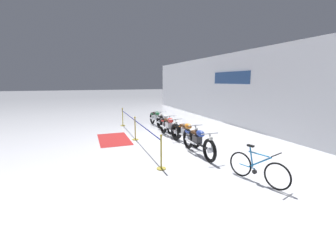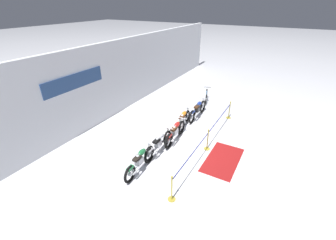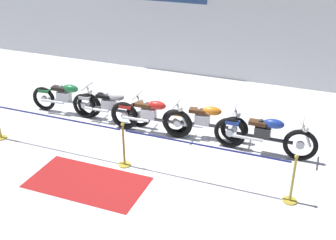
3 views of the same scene
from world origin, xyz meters
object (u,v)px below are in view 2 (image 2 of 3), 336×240
at_px(stanchion_far_left, 198,150).
at_px(floor_banner, 223,160).
at_px(motorcycle_silver_1, 159,144).
at_px(stanchion_mid_left, 207,143).
at_px(stanchion_mid_right, 229,112).
at_px(motorcycle_blue_4, 198,110).
at_px(motorcycle_green_0, 140,161).
at_px(motorcycle_red_2, 175,132).
at_px(motorcycle_orange_3, 183,120).
at_px(bicycle, 206,96).

bearing_deg(stanchion_far_left, floor_banner, -49.62).
bearing_deg(floor_banner, motorcycle_silver_1, 108.00).
height_order(stanchion_mid_left, stanchion_mid_right, same).
relative_size(motorcycle_silver_1, motorcycle_blue_4, 0.97).
relative_size(motorcycle_silver_1, floor_banner, 0.94).
distance_m(motorcycle_blue_4, stanchion_mid_right, 1.83).
bearing_deg(motorcycle_silver_1, motorcycle_blue_4, -2.47).
height_order(motorcycle_green_0, motorcycle_blue_4, motorcycle_blue_4).
bearing_deg(motorcycle_blue_4, stanchion_far_left, -157.55).
relative_size(motorcycle_red_2, motorcycle_orange_3, 1.01).
distance_m(motorcycle_green_0, motorcycle_blue_4, 5.49).
xyz_separation_m(motorcycle_red_2, stanchion_mid_left, (0.06, -1.62, -0.11)).
bearing_deg(motorcycle_orange_3, stanchion_far_left, -142.69).
bearing_deg(stanchion_far_left, stanchion_mid_left, 0.00).
bearing_deg(motorcycle_orange_3, stanchion_mid_right, -38.93).
bearing_deg(motorcycle_orange_3, motorcycle_red_2, -169.55).
bearing_deg(motorcycle_green_0, motorcycle_blue_4, -2.06).
bearing_deg(stanchion_mid_left, motorcycle_blue_4, 30.42).
height_order(motorcycle_silver_1, motorcycle_blue_4, motorcycle_blue_4).
bearing_deg(stanchion_mid_left, motorcycle_orange_3, 55.62).
relative_size(motorcycle_silver_1, stanchion_mid_right, 2.18).
bearing_deg(motorcycle_red_2, motorcycle_silver_1, 171.27).
relative_size(motorcycle_red_2, stanchion_mid_right, 2.08).
bearing_deg(motorcycle_green_0, floor_banner, -50.06).
bearing_deg(motorcycle_silver_1, motorcycle_red_2, -8.73).
relative_size(motorcycle_red_2, stanchion_far_left, 0.31).
distance_m(bicycle, floor_banner, 6.42).
distance_m(stanchion_far_left, stanchion_mid_left, 1.22).
bearing_deg(stanchion_mid_right, stanchion_far_left, 180.00).
height_order(bicycle, stanchion_far_left, stanchion_far_left).
distance_m(motorcycle_green_0, stanchion_far_left, 2.39).
distance_m(motorcycle_green_0, floor_banner, 3.58).
bearing_deg(stanchion_far_left, motorcycle_blue_4, 22.45).
xyz_separation_m(motorcycle_green_0, motorcycle_red_2, (2.64, -0.21, 0.00)).
relative_size(motorcycle_blue_4, stanchion_mid_left, 2.26).
bearing_deg(stanchion_far_left, motorcycle_red_2, 55.53).
distance_m(motorcycle_silver_1, stanchion_far_left, 1.83).
height_order(bicycle, floor_banner, bicycle).
distance_m(motorcycle_silver_1, motorcycle_orange_3, 2.57).
bearing_deg(stanchion_mid_left, stanchion_mid_right, 0.00).
xyz_separation_m(motorcycle_silver_1, floor_banner, (0.87, -2.70, -0.46)).
xyz_separation_m(motorcycle_silver_1, stanchion_far_left, (0.11, -1.81, 0.23)).
xyz_separation_m(motorcycle_orange_3, bicycle, (4.01, 0.16, -0.08)).
height_order(motorcycle_orange_3, floor_banner, motorcycle_orange_3).
distance_m(motorcycle_red_2, stanchion_mid_left, 1.63).
bearing_deg(motorcycle_green_0, motorcycle_orange_3, 0.53).
bearing_deg(bicycle, floor_banner, -152.91).
relative_size(motorcycle_silver_1, stanchion_far_left, 0.32).
xyz_separation_m(motorcycle_green_0, motorcycle_silver_1, (1.41, -0.02, -0.00)).
distance_m(motorcycle_orange_3, bicycle, 4.01).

